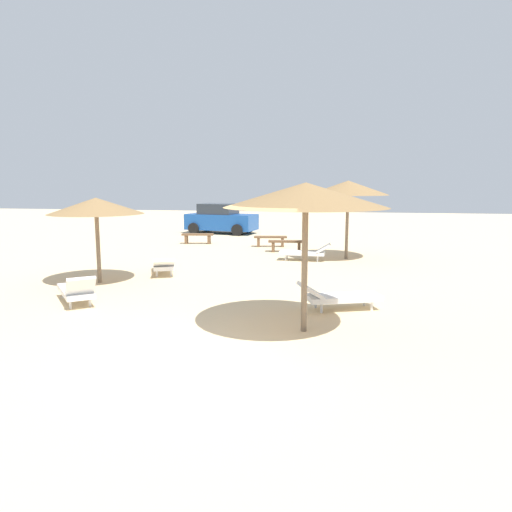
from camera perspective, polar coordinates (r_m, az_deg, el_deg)
ground_plane at (r=8.61m, az=-3.57°, el=-10.98°), size 80.00×80.00×0.00m
parasol_0 at (r=14.44m, az=-18.72°, el=5.71°), size 2.72×2.72×2.49m
parasol_2 at (r=9.11m, az=6.00°, el=7.26°), size 3.16×3.16×2.92m
parasol_3 at (r=18.45m, az=11.03°, el=8.04°), size 3.09×3.09×2.99m
lounger_0 at (r=12.33m, az=-20.82°, el=-3.88°), size 1.68×1.83×0.79m
lounger_2 at (r=11.15m, az=9.84°, el=-4.81°), size 2.01×1.24×0.65m
lounger_3 at (r=17.95m, az=6.02°, el=0.45°), size 1.93×0.71×0.66m
lounger_5 at (r=15.51m, az=-11.09°, el=-1.01°), size 1.33×2.01×0.62m
bench_0 at (r=20.12m, az=3.65°, el=1.48°), size 1.53×0.55×0.49m
bench_1 at (r=21.71m, az=1.75°, el=2.03°), size 1.54×0.62×0.49m
bench_2 at (r=22.95m, az=-7.04°, el=2.34°), size 1.54×0.61×0.49m
parked_car at (r=27.53m, az=-4.27°, el=4.45°), size 4.24×2.54×1.72m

